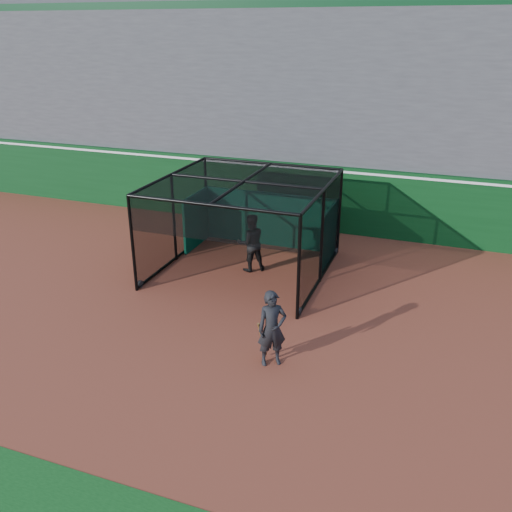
% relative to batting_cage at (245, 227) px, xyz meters
% --- Properties ---
extents(ground, '(120.00, 120.00, 0.00)m').
position_rel_batting_cage_xyz_m(ground, '(-0.05, -3.95, -1.44)').
color(ground, brown).
rests_on(ground, ground).
extents(outfield_wall, '(50.00, 0.50, 2.50)m').
position_rel_batting_cage_xyz_m(outfield_wall, '(-0.05, 4.55, -0.15)').
color(outfield_wall, '#0A3A15').
rests_on(outfield_wall, ground).
extents(grandstand, '(50.00, 7.85, 8.95)m').
position_rel_batting_cage_xyz_m(grandstand, '(-0.05, 8.32, 3.04)').
color(grandstand, '#4C4C4F').
rests_on(grandstand, ground).
extents(batting_cage, '(4.99, 5.01, 2.89)m').
position_rel_batting_cage_xyz_m(batting_cage, '(0.00, 0.00, 0.00)').
color(batting_cage, black).
rests_on(batting_cage, ground).
extents(batter, '(1.14, 1.10, 1.85)m').
position_rel_batting_cage_xyz_m(batter, '(0.18, 0.05, -0.51)').
color(batter, black).
rests_on(batter, ground).
extents(on_deck_player, '(0.79, 0.72, 1.81)m').
position_rel_batting_cage_xyz_m(on_deck_player, '(2.47, -4.66, -0.54)').
color(on_deck_player, black).
rests_on(on_deck_player, ground).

